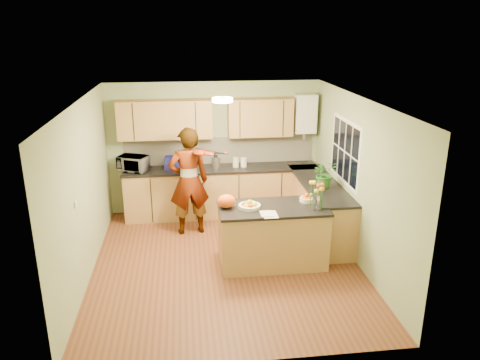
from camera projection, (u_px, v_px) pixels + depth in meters
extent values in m
plane|color=brown|center=(226.00, 263.00, 7.21)|extent=(4.50, 4.50, 0.00)
cube|color=white|center=(224.00, 100.00, 6.41)|extent=(4.00, 4.50, 0.02)
cube|color=#90A173|center=(214.00, 148.00, 8.93)|extent=(4.00, 0.02, 2.50)
cube|color=#90A173|center=(246.00, 260.00, 4.69)|extent=(4.00, 0.02, 2.50)
cube|color=#90A173|center=(84.00, 192.00, 6.58)|extent=(0.02, 4.50, 2.50)
cube|color=#90A173|center=(357.00, 181.00, 7.04)|extent=(0.02, 4.50, 2.50)
cube|color=#A37441|center=(221.00, 192.00, 8.91)|extent=(3.60, 0.60, 0.90)
cube|color=black|center=(221.00, 169.00, 8.75)|extent=(3.64, 0.62, 0.04)
cube|color=#A37441|center=(319.00, 210.00, 8.06)|extent=(0.60, 2.20, 0.90)
cube|color=black|center=(320.00, 184.00, 7.91)|extent=(0.62, 2.24, 0.04)
cube|color=silver|center=(220.00, 150.00, 8.94)|extent=(3.60, 0.02, 0.52)
cube|color=#A37441|center=(165.00, 119.00, 8.47)|extent=(1.70, 0.34, 0.70)
cube|color=#A37441|center=(260.00, 117.00, 8.68)|extent=(1.20, 0.34, 0.70)
cube|color=white|center=(305.00, 113.00, 8.77)|extent=(0.40, 0.30, 0.72)
cylinder|color=#AFAEB3|center=(304.00, 134.00, 8.89)|extent=(0.06, 0.06, 0.20)
cube|color=white|center=(345.00, 151.00, 7.51)|extent=(0.01, 1.30, 1.05)
cube|color=black|center=(345.00, 151.00, 7.51)|extent=(0.01, 1.18, 0.92)
cube|color=white|center=(76.00, 204.00, 6.00)|extent=(0.02, 0.09, 0.09)
cylinder|color=#FFEABF|center=(222.00, 100.00, 6.71)|extent=(0.30, 0.30, 0.06)
cylinder|color=white|center=(222.00, 98.00, 6.70)|extent=(0.10, 0.10, 0.02)
cube|color=#A37441|center=(272.00, 236.00, 7.08)|extent=(1.58, 0.79, 0.89)
cube|color=black|center=(273.00, 208.00, 6.93)|extent=(1.61, 0.83, 0.04)
cylinder|color=beige|center=(250.00, 206.00, 6.87)|extent=(0.32, 0.32, 0.05)
cylinder|color=beige|center=(307.00, 199.00, 7.12)|extent=(0.21, 0.21, 0.06)
cylinder|color=silver|center=(316.00, 202.00, 6.79)|extent=(0.11, 0.11, 0.22)
ellipsoid|color=#F55514|center=(226.00, 201.00, 6.86)|extent=(0.30, 0.27, 0.20)
cube|color=white|center=(270.00, 214.00, 6.63)|extent=(0.21, 0.28, 0.01)
imported|color=tan|center=(189.00, 181.00, 7.98)|extent=(0.74, 0.54, 1.88)
imported|color=white|center=(133.00, 163.00, 8.51)|extent=(0.61, 0.52, 0.28)
cube|color=navy|center=(173.00, 163.00, 8.65)|extent=(0.31, 0.25, 0.23)
cylinder|color=#AFAEB3|center=(216.00, 162.00, 8.69)|extent=(0.16, 0.16, 0.22)
sphere|color=black|center=(216.00, 155.00, 8.64)|extent=(0.08, 0.08, 0.08)
cylinder|color=beige|center=(236.00, 162.00, 8.76)|extent=(0.13, 0.13, 0.18)
cylinder|color=white|center=(244.00, 162.00, 8.77)|extent=(0.14, 0.14, 0.18)
imported|color=#2F7125|center=(325.00, 174.00, 7.64)|extent=(0.48, 0.44, 0.46)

